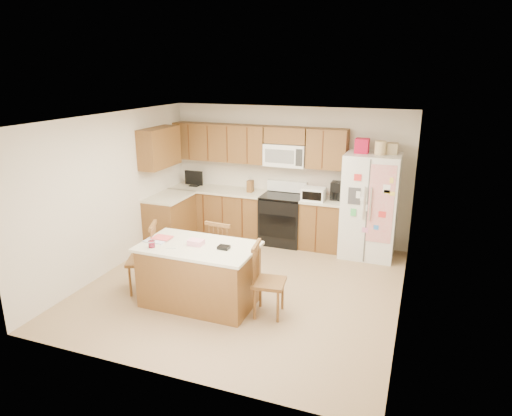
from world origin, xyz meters
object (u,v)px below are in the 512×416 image
at_px(stove, 283,218).
at_px(windsor_chair_right, 267,282).
at_px(refrigerator, 370,205).
at_px(island, 199,274).
at_px(windsor_chair_left, 144,260).
at_px(windsor_chair_back, 223,253).

xyz_separation_m(stove, windsor_chair_right, (0.59, -2.59, -0.00)).
bearing_deg(stove, windsor_chair_right, -77.18).
height_order(refrigerator, island, refrigerator).
distance_m(island, windsor_chair_left, 0.92).
bearing_deg(windsor_chair_right, refrigerator, 68.81).
bearing_deg(refrigerator, windsor_chair_right, -111.19).
distance_m(island, windsor_chair_back, 0.72).
height_order(stove, island, stove).
relative_size(refrigerator, island, 1.29).
bearing_deg(refrigerator, island, -127.26).
xyz_separation_m(refrigerator, island, (-1.96, -2.57, -0.48)).
distance_m(refrigerator, windsor_chair_left, 3.84).
bearing_deg(windsor_chair_left, island, -3.90).
relative_size(refrigerator, windsor_chair_left, 1.97).
relative_size(refrigerator, windsor_chair_right, 2.05).
bearing_deg(refrigerator, windsor_chair_left, -138.87).
xyz_separation_m(stove, refrigerator, (1.57, -0.06, 0.45)).
distance_m(windsor_chair_left, windsor_chair_back, 1.16).
bearing_deg(windsor_chair_right, stove, 102.82).
relative_size(windsor_chair_left, windsor_chair_back, 1.03).
distance_m(stove, refrigerator, 1.63).
bearing_deg(refrigerator, windsor_chair_back, -136.02).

